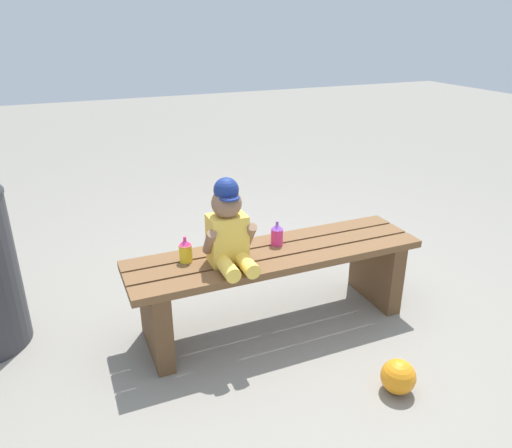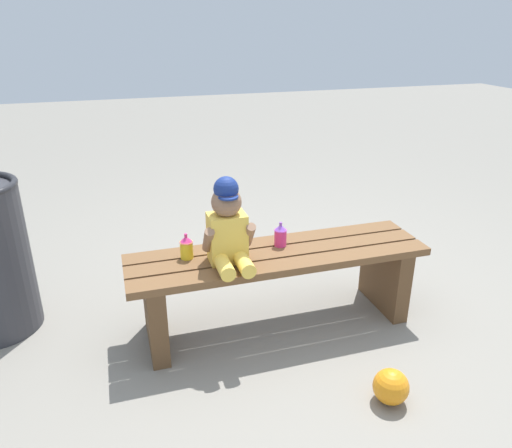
{
  "view_description": "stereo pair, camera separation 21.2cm",
  "coord_description": "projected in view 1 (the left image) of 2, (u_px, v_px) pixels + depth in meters",
  "views": [
    {
      "loc": [
        -0.92,
        -1.91,
        1.45
      ],
      "look_at": [
        -0.13,
        -0.05,
        0.59
      ],
      "focal_mm": 34.13,
      "sensor_mm": 36.0,
      "label": 1
    },
    {
      "loc": [
        -0.72,
        -1.98,
        1.45
      ],
      "look_at": [
        -0.13,
        -0.05,
        0.59
      ],
      "focal_mm": 34.13,
      "sensor_mm": 36.0,
      "label": 2
    }
  ],
  "objects": [
    {
      "name": "park_bench",
      "position": [
        276.0,
        275.0,
        2.4
      ],
      "size": [
        1.45,
        0.38,
        0.41
      ],
      "color": "brown",
      "rests_on": "ground_plane"
    },
    {
      "name": "toy_ball",
      "position": [
        398.0,
        377.0,
        2.02
      ],
      "size": [
        0.15,
        0.15,
        0.15
      ],
      "primitive_type": "sphere",
      "color": "orange",
      "rests_on": "ground_plane"
    },
    {
      "name": "child_figure",
      "position": [
        229.0,
        228.0,
        2.16
      ],
      "size": [
        0.23,
        0.27,
        0.4
      ],
      "color": "#F2C64C",
      "rests_on": "park_bench"
    },
    {
      "name": "sippy_cup_right",
      "position": [
        277.0,
        234.0,
        2.39
      ],
      "size": [
        0.06,
        0.06,
        0.12
      ],
      "color": "#E5337F",
      "rests_on": "park_bench"
    },
    {
      "name": "sippy_cup_left",
      "position": [
        185.0,
        250.0,
        2.22
      ],
      "size": [
        0.06,
        0.06,
        0.12
      ],
      "color": "yellow",
      "rests_on": "park_bench"
    },
    {
      "name": "ground_plane",
      "position": [
        275.0,
        322.0,
        2.51
      ],
      "size": [
        16.0,
        16.0,
        0.0
      ],
      "primitive_type": "plane",
      "color": "gray"
    }
  ]
}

